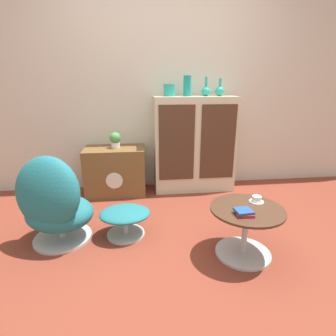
{
  "coord_description": "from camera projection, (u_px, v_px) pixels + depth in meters",
  "views": [
    {
      "loc": [
        -0.31,
        -1.78,
        1.3
      ],
      "look_at": [
        -0.03,
        0.54,
        0.55
      ],
      "focal_mm": 28.0,
      "sensor_mm": 36.0,
      "label": 1
    }
  ],
  "objects": [
    {
      "name": "ground_plane",
      "position": [
        180.0,
        253.0,
        2.12
      ],
      "size": [
        12.0,
        12.0,
        0.0
      ],
      "primitive_type": "plane",
      "color": "brown"
    },
    {
      "name": "wall_back",
      "position": [
        161.0,
        84.0,
        3.21
      ],
      "size": [
        6.4,
        0.06,
        2.6
      ],
      "color": "beige",
      "rests_on": "ground_plane"
    },
    {
      "name": "sideboard",
      "position": [
        194.0,
        144.0,
        3.27
      ],
      "size": [
        0.99,
        0.38,
        1.16
      ],
      "color": "beige",
      "rests_on": "ground_plane"
    },
    {
      "name": "tv_console",
      "position": [
        116.0,
        171.0,
        3.21
      ],
      "size": [
        0.71,
        0.46,
        0.57
      ],
      "color": "brown",
      "rests_on": "ground_plane"
    },
    {
      "name": "egg_chair",
      "position": [
        54.0,
        204.0,
        2.15
      ],
      "size": [
        0.75,
        0.72,
        0.79
      ],
      "color": "#B7B7BC",
      "rests_on": "ground_plane"
    },
    {
      "name": "ottoman",
      "position": [
        125.0,
        216.0,
        2.31
      ],
      "size": [
        0.45,
        0.38,
        0.26
      ],
      "color": "#B7B7BC",
      "rests_on": "ground_plane"
    },
    {
      "name": "coffee_table",
      "position": [
        245.0,
        228.0,
        2.03
      ],
      "size": [
        0.56,
        0.56,
        0.4
      ],
      "color": "#B7B7BC",
      "rests_on": "ground_plane"
    },
    {
      "name": "vase_leftmost",
      "position": [
        169.0,
        90.0,
        3.04
      ],
      "size": [
        0.13,
        0.13,
        0.14
      ],
      "color": "teal",
      "rests_on": "sideboard"
    },
    {
      "name": "vase_inner_left",
      "position": [
        187.0,
        86.0,
        3.05
      ],
      "size": [
        0.09,
        0.09,
        0.23
      ],
      "color": "teal",
      "rests_on": "sideboard"
    },
    {
      "name": "vase_inner_right",
      "position": [
        206.0,
        91.0,
        3.09
      ],
      "size": [
        0.1,
        0.1,
        0.22
      ],
      "color": "teal",
      "rests_on": "sideboard"
    },
    {
      "name": "vase_rightmost",
      "position": [
        220.0,
        91.0,
        3.11
      ],
      "size": [
        0.11,
        0.11,
        0.2
      ],
      "color": "teal",
      "rests_on": "sideboard"
    },
    {
      "name": "potted_plant",
      "position": [
        115.0,
        140.0,
        3.1
      ],
      "size": [
        0.13,
        0.13,
        0.19
      ],
      "color": "silver",
      "rests_on": "tv_console"
    },
    {
      "name": "teacup",
      "position": [
        257.0,
        200.0,
        2.08
      ],
      "size": [
        0.11,
        0.11,
        0.05
      ],
      "color": "white",
      "rests_on": "coffee_table"
    },
    {
      "name": "book_stack",
      "position": [
        244.0,
        212.0,
        1.88
      ],
      "size": [
        0.14,
        0.13,
        0.04
      ],
      "color": "red",
      "rests_on": "coffee_table"
    }
  ]
}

